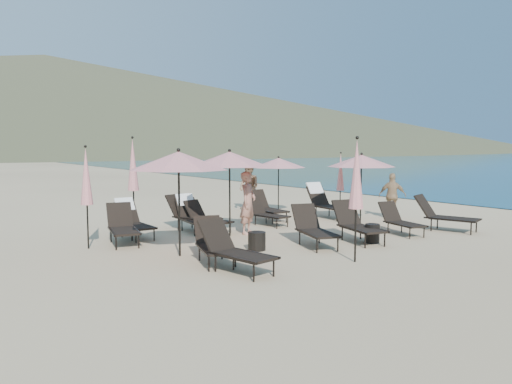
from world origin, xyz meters
TOP-DOWN VIEW (x-y plane):
  - ground at (0.00, 0.00)m, footprint 800.00×800.00m
  - volcanic_headland at (71.37, 302.62)m, footprint 690.00×690.00m
  - lounger_0 at (-3.96, 0.30)m, footprint 1.08×1.72m
  - lounger_1 at (-4.02, -0.63)m, footprint 0.95×1.81m
  - lounger_2 at (-1.00, 0.40)m, footprint 1.15×1.83m
  - lounger_3 at (0.32, 0.18)m, footprint 1.12×1.90m
  - lounger_4 at (2.11, 0.23)m, footprint 0.91×1.61m
  - lounger_5 at (3.65, -0.13)m, footprint 1.17×1.91m
  - lounger_6 at (-4.79, 3.47)m, footprint 1.01×1.82m
  - lounger_7 at (-2.45, 4.12)m, footprint 0.82×1.75m
  - lounger_8 at (-2.37, 4.30)m, footprint 1.14×1.90m
  - lounger_9 at (-0.03, 3.73)m, footprint 0.79×1.59m
  - lounger_10 at (0.60, 4.57)m, footprint 0.79×1.77m
  - lounger_11 at (2.73, 3.94)m, footprint 0.88×1.97m
  - lounger_12 at (-2.15, 3.78)m, footprint 0.97×1.64m
  - lounger_13 at (-4.25, 4.17)m, footprint 0.63×1.67m
  - umbrella_open_0 at (-4.26, 1.29)m, footprint 2.27×2.27m
  - umbrella_open_1 at (-1.96, 2.80)m, footprint 2.24×2.24m
  - umbrella_open_2 at (2.61, 2.20)m, footprint 2.13×2.13m
  - umbrella_open_3 at (1.94, 5.64)m, footprint 1.98×1.98m
  - umbrella_closed_0 at (-1.44, -1.42)m, footprint 0.32×0.32m
  - umbrella_closed_1 at (2.81, 3.32)m, footprint 0.27×0.27m
  - umbrella_closed_2 at (-5.72, 3.31)m, footprint 0.29×0.29m
  - umbrella_closed_3 at (-3.82, 5.15)m, footprint 0.32×0.32m
  - side_table_0 at (-2.47, 0.79)m, footprint 0.43×0.43m
  - side_table_1 at (0.50, -0.18)m, footprint 0.37×0.37m
  - beachgoer_a at (-1.36, 2.78)m, footprint 0.77×0.71m
  - beachgoer_b at (1.59, 7.04)m, footprint 0.82×0.99m
  - beachgoer_c at (4.44, 2.44)m, footprint 0.90×0.94m

SIDE VIEW (x-z plane):
  - ground at x=0.00m, z-range 0.00..0.00m
  - side_table_0 at x=-2.47m, z-range 0.00..0.44m
  - side_table_1 at x=0.50m, z-range 0.00..0.49m
  - lounger_4 at x=2.11m, z-range -0.03..0.84m
  - lounger_9 at x=-0.03m, z-range -0.03..0.85m
  - lounger_12 at x=-2.15m, z-range -0.03..0.86m
  - lounger_0 at x=-3.96m, z-range -0.03..0.90m
  - lounger_6 at x=-4.79m, z-range -0.03..0.95m
  - lounger_2 at x=-1.00m, z-range -0.03..0.95m
  - lounger_10 at x=0.60m, z-range -0.03..0.96m
  - lounger_1 at x=-4.02m, z-range -0.03..0.96m
  - lounger_8 at x=-2.37m, z-range -0.03..0.99m
  - lounger_3 at x=0.32m, z-range -0.03..0.99m
  - lounger_5 at x=3.65m, z-range -0.03..1.00m
  - lounger_13 at x=-4.25m, z-range -0.02..1.01m
  - lounger_7 at x=-2.45m, z-range -0.02..1.03m
  - lounger_11 at x=2.73m, z-range -0.03..1.16m
  - beachgoer_c at x=4.44m, z-range 0.00..1.57m
  - beachgoer_a at x=-1.36m, z-range 0.00..1.77m
  - beachgoer_b at x=1.59m, z-range 0.00..1.83m
  - umbrella_closed_1 at x=2.81m, z-range 0.45..2.75m
  - umbrella_closed_2 at x=-5.72m, z-range 0.49..3.01m
  - umbrella_closed_0 at x=-1.44m, z-range 0.53..3.23m
  - umbrella_open_3 at x=1.94m, z-range 0.82..2.94m
  - umbrella_closed_3 at x=-3.82m, z-range 0.54..3.32m
  - umbrella_open_2 at x=2.61m, z-range 0.88..3.17m
  - umbrella_open_1 at x=-1.96m, z-range 0.93..3.34m
  - umbrella_open_0 at x=-4.26m, z-range 0.94..3.39m
  - volcanic_headland at x=71.37m, z-range -1.01..53.99m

